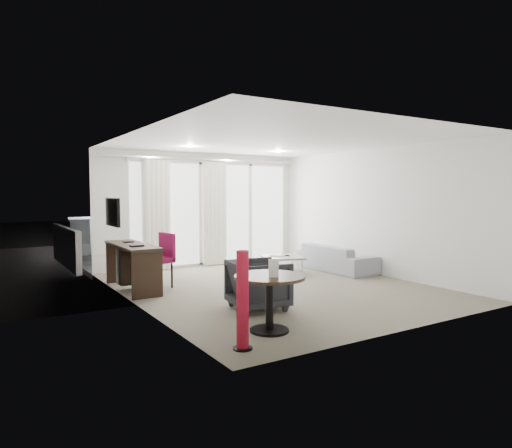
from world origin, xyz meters
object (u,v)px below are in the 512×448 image
tub_armchair (258,284)px  rattan_chair_a (220,243)px  red_lamp (243,300)px  sofa (336,258)px  coffee_table (282,265)px  round_table (270,303)px  desk (132,267)px  desk_chair (156,261)px  rattan_chair_b (246,236)px

tub_armchair → rattan_chair_a: bearing=-12.9°
red_lamp → rattan_chair_a: (2.99, 6.34, -0.16)m
sofa → coffee_table: bearing=72.3°
round_table → tub_armchair: tub_armchair is taller
desk → red_lamp: size_ratio=1.57×
desk_chair → tub_armchair: (0.76, -2.21, -0.13)m
red_lamp → tub_armchair: size_ratio=1.36×
rattan_chair_a → rattan_chair_b: size_ratio=0.83×
sofa → rattan_chair_b: rattan_chair_b is taller
coffee_table → rattan_chair_a: bearing=91.5°
red_lamp → round_table: bearing=32.1°
tub_armchair → rattan_chair_a: (1.93, 4.97, 0.02)m
sofa → rattan_chair_a: rattan_chair_a is taller
red_lamp → rattan_chair_b: size_ratio=1.18×
desk → tub_armchair: (1.17, -2.29, -0.04)m
desk → round_table: bearing=-77.9°
desk → round_table: 3.35m
desk → red_lamp: (0.10, -3.65, 0.14)m
rattan_chair_b → desk_chair: bearing=-146.5°
desk_chair → coffee_table: size_ratio=1.22×
round_table → red_lamp: bearing=-147.9°
round_table → sofa: size_ratio=0.45×
desk → round_table: (0.70, -3.28, -0.05)m
sofa → rattan_chair_b: size_ratio=2.11×
red_lamp → sofa: red_lamp is taller
tub_armchair → rattan_chair_b: size_ratio=0.87×
desk_chair → tub_armchair: desk_chair is taller
red_lamp → rattan_chair_a: 7.01m
tub_armchair → sofa: (3.15, 1.86, -0.08)m
red_lamp → coffee_table: bearing=49.6°
desk → tub_armchair: bearing=-63.0°
desk_chair → sofa: 3.93m
red_lamp → rattan_chair_a: size_ratio=1.42×
rattan_chair_b → red_lamp: bearing=-128.2°
desk_chair → rattan_chair_b: (3.80, 3.27, -0.03)m
tub_armchair → sofa: 3.67m
desk → coffee_table: size_ratio=2.13×
red_lamp → tub_armchair: 1.74m
desk → rattan_chair_b: 5.29m
desk → rattan_chair_b: rattan_chair_b is taller
round_table → rattan_chair_b: 7.37m
tub_armchair → rattan_chair_b: (3.05, 5.49, 0.09)m
rattan_chair_b → sofa: bearing=-95.5°
desk_chair → round_table: bearing=-93.3°
round_table → tub_armchair: (0.47, 0.99, 0.01)m
red_lamp → coffee_table: (3.06, 3.60, -0.36)m
coffee_table → desk: bearing=179.0°
rattan_chair_b → round_table: bearing=-125.7°
red_lamp → sofa: 5.32m
desk_chair → red_lamp: 3.60m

